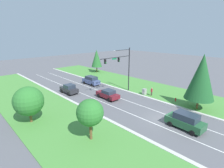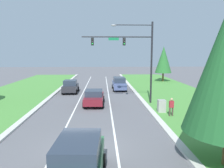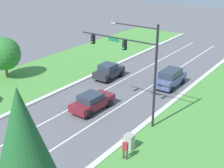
# 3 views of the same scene
# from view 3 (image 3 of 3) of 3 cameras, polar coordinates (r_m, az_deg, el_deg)

# --- Properties ---
(traffic_signal_mast) EXTENTS (7.64, 0.41, 8.90)m
(traffic_signal_mast) POSITION_cam_3_polar(r_m,az_deg,el_deg) (25.97, 4.07, 4.75)
(traffic_signal_mast) COLOR black
(traffic_signal_mast) RESTS_ON ground_plane
(burgundy_sedan) EXTENTS (2.25, 4.72, 1.68)m
(burgundy_sedan) POSITION_cam_3_polar(r_m,az_deg,el_deg) (29.77, -3.65, -3.22)
(burgundy_sedan) COLOR maroon
(burgundy_sedan) RESTS_ON ground_plane
(slate_blue_suv) EXTENTS (2.10, 4.68, 1.97)m
(slate_blue_suv) POSITION_cam_3_polar(r_m,az_deg,el_deg) (35.57, 10.64, 1.10)
(slate_blue_suv) COLOR #475684
(slate_blue_suv) RESTS_ON ground_plane
(charcoal_sedan) EXTENTS (2.17, 4.16, 1.85)m
(charcoal_sedan) POSITION_cam_3_polar(r_m,az_deg,el_deg) (37.28, -0.61, 2.36)
(charcoal_sedan) COLOR #28282D
(charcoal_sedan) RESTS_ON ground_plane
(utility_cabinet) EXTENTS (0.70, 0.60, 1.25)m
(utility_cabinet) POSITION_cam_3_polar(r_m,az_deg,el_deg) (24.11, 3.17, -10.54)
(utility_cabinet) COLOR #9E9E99
(utility_cabinet) RESTS_ON ground_plane
(pedestrian) EXTENTS (0.40, 0.27, 1.69)m
(pedestrian) POSITION_cam_3_polar(r_m,az_deg,el_deg) (22.80, 2.44, -11.75)
(pedestrian) COLOR #42382D
(pedestrian) RESTS_ON ground_plane
(conifer_near_right_tree) EXTENTS (4.34, 4.34, 8.73)m
(conifer_near_right_tree) POSITION_cam_3_polar(r_m,az_deg,el_deg) (15.18, -15.64, -12.58)
(conifer_near_right_tree) COLOR brown
(conifer_near_right_tree) RESTS_ON ground_plane
(oak_far_left_tree) EXTENTS (3.87, 3.87, 5.00)m
(oak_far_left_tree) POSITION_cam_3_polar(r_m,az_deg,el_deg) (38.76, -19.12, 5.24)
(oak_far_left_tree) COLOR brown
(oak_far_left_tree) RESTS_ON ground_plane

